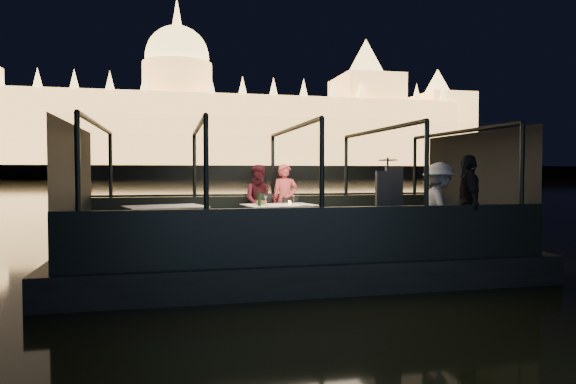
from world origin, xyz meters
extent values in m
plane|color=black|center=(0.00, 80.00, 0.00)|extent=(500.00, 500.00, 0.00)
cube|color=black|center=(0.00, 0.00, 0.00)|extent=(8.60, 4.40, 1.00)
cube|color=black|center=(0.00, 0.00, 0.48)|extent=(8.00, 4.00, 0.04)
cube|color=black|center=(0.00, 2.00, 0.95)|extent=(8.00, 0.08, 0.90)
cube|color=black|center=(0.00, -2.00, 0.95)|extent=(8.00, 0.08, 0.90)
cube|color=#423D33|center=(0.00, 210.00, 1.00)|extent=(400.00, 140.00, 6.00)
cube|color=white|center=(-0.09, 0.88, 0.89)|extent=(1.59, 1.26, 0.77)
cube|color=white|center=(-2.44, 0.59, 0.89)|extent=(1.73, 1.44, 0.79)
cube|color=black|center=(-0.22, 1.43, 0.95)|extent=(0.54, 0.54, 0.96)
cube|color=black|center=(0.32, 1.33, 0.95)|extent=(0.55, 0.55, 0.89)
imported|color=#D24C50|center=(0.21, 1.60, 1.25)|extent=(0.61, 0.43, 1.63)
imported|color=#40121C|center=(-0.36, 1.60, 1.25)|extent=(0.85, 0.71, 1.62)
imported|color=white|center=(2.31, -1.51, 1.35)|extent=(0.76, 1.14, 1.63)
imported|color=black|center=(2.84, -1.57, 1.35)|extent=(0.75, 1.13, 1.77)
cylinder|color=#143817|center=(-0.56, 0.52, 1.42)|extent=(0.08, 0.08, 0.31)
cylinder|color=olive|center=(-0.45, 0.92, 1.31)|extent=(0.25, 0.25, 0.09)
cylinder|color=orange|center=(0.11, 0.73, 1.31)|extent=(0.07, 0.07, 0.08)
cylinder|color=white|center=(0.35, 0.53, 1.27)|extent=(0.27, 0.27, 0.01)
cylinder|color=silver|center=(-0.38, 0.91, 1.27)|extent=(0.25, 0.25, 0.01)
camera|label=1|loc=(-2.30, -9.74, 1.95)|focal=32.00mm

